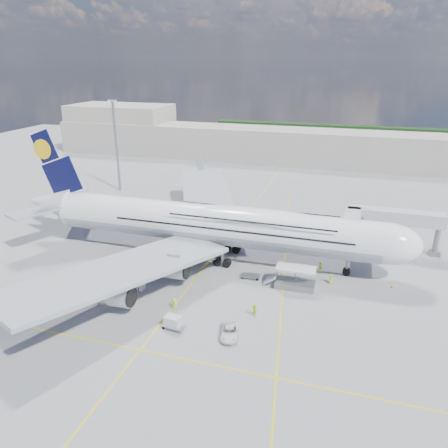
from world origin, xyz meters
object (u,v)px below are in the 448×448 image
(catering_truck_outer, at_px, (209,193))
(cone_wing_right_inner, at_px, (108,299))
(crew_wing, at_px, (89,272))
(cone_wing_right_outer, at_px, (74,296))
(dolly_row_a, at_px, (52,285))
(baggage_tug, at_px, (136,284))
(crew_van, at_px, (330,279))
(dolly_row_b, at_px, (65,278))
(cone_tail, at_px, (94,229))
(catering_truck_inner, at_px, (198,215))
(cone_wing_left_outer, at_px, (205,211))
(service_van, at_px, (229,332))
(jet_bridge, at_px, (378,221))
(light_mast, at_px, (116,145))
(crew_tug, at_px, (174,303))
(dolly_nose_far, at_px, (173,322))
(dolly_row_c, at_px, (138,272))
(cone_nose, at_px, (392,287))
(dolly_nose_near, at_px, (251,276))
(crew_loader, at_px, (254,311))
(airliner, at_px, (213,224))
(crew_nose, at_px, (320,267))
(dolly_back, at_px, (97,266))

(catering_truck_outer, height_order, cone_wing_right_inner, catering_truck_outer)
(crew_wing, height_order, cone_wing_right_outer, crew_wing)
(dolly_row_a, distance_m, baggage_tug, 14.31)
(baggage_tug, bearing_deg, crew_van, 22.12)
(dolly_row_b, relative_size, cone_wing_right_inner, 5.62)
(cone_wing_right_inner, xyz_separation_m, cone_tail, (-18.77, 25.46, 0.01))
(catering_truck_inner, bearing_deg, cone_tail, -145.67)
(dolly_row_b, relative_size, catering_truck_outer, 0.46)
(cone_wing_left_outer, bearing_deg, crew_wing, -102.17)
(cone_tail, bearing_deg, catering_truck_inner, 29.30)
(service_van, bearing_deg, jet_bridge, 47.69)
(light_mast, distance_m, dolly_row_a, 58.31)
(service_van, xyz_separation_m, cone_wing_left_outer, (-20.52, 47.95, -0.41))
(crew_tug, bearing_deg, baggage_tug, 177.21)
(catering_truck_outer, bearing_deg, catering_truck_inner, -45.76)
(dolly_nose_far, distance_m, baggage_tug, 13.70)
(service_van, distance_m, cone_wing_left_outer, 52.16)
(dolly_row_c, relative_size, cone_wing_right_inner, 5.35)
(crew_van, bearing_deg, cone_nose, -98.80)
(cone_wing_right_outer, distance_m, cone_tail, 29.51)
(catering_truck_outer, bearing_deg, cone_wing_left_outer, -42.87)
(dolly_nose_near, bearing_deg, cone_wing_left_outer, 116.17)
(catering_truck_outer, bearing_deg, service_van, -34.99)
(cone_wing_left_outer, bearing_deg, dolly_row_a, -105.53)
(dolly_row_b, distance_m, catering_truck_outer, 51.84)
(crew_wing, bearing_deg, crew_tug, -105.20)
(catering_truck_inner, distance_m, cone_wing_right_outer, 38.52)
(jet_bridge, distance_m, crew_van, 17.56)
(crew_loader, bearing_deg, dolly_row_a, -152.71)
(crew_loader, xyz_separation_m, cone_wing_right_outer, (-28.89, -3.36, -0.72))
(airliner, height_order, baggage_tug, airliner)
(crew_loader, bearing_deg, dolly_nose_near, 131.69)
(crew_nose, bearing_deg, dolly_nose_far, -160.53)
(baggage_tug, relative_size, crew_wing, 1.79)
(dolly_nose_far, xyz_separation_m, cone_wing_right_inner, (-13.01, 3.95, -0.79))
(dolly_nose_far, xyz_separation_m, crew_nose, (18.25, 23.84, -0.06))
(airliner, relative_size, crew_nose, 39.93)
(airliner, xyz_separation_m, dolly_back, (-18.94, -10.72, -6.51))
(dolly_back, xyz_separation_m, baggage_tug, (10.38, -4.68, 0.46))
(catering_truck_inner, distance_m, cone_nose, 46.03)
(catering_truck_outer, xyz_separation_m, cone_tail, (-16.89, -29.51, -1.39))
(dolly_row_b, relative_size, service_van, 0.61)
(crew_wing, bearing_deg, cone_wing_right_outer, -163.74)
(jet_bridge, relative_size, cone_wing_right_inner, 35.48)
(dolly_nose_near, relative_size, catering_truck_inner, 0.48)
(cone_nose, bearing_deg, catering_truck_inner, 155.15)
(dolly_nose_far, relative_size, cone_wing_right_outer, 5.45)
(light_mast, height_order, dolly_back, light_mast)
(dolly_row_b, relative_size, dolly_nose_near, 0.85)
(dolly_back, bearing_deg, crew_van, 15.40)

